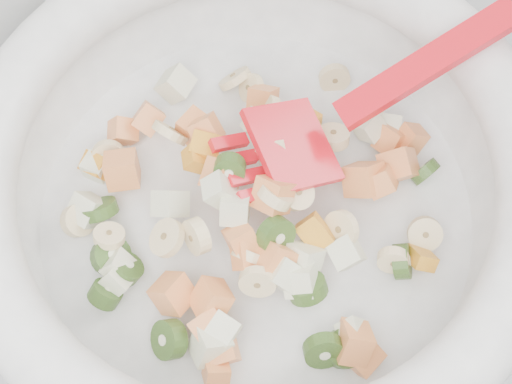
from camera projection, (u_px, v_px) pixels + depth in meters
mixing_bowl at (256, 183)px, 0.54m from camera, size 0.48×0.41×0.16m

